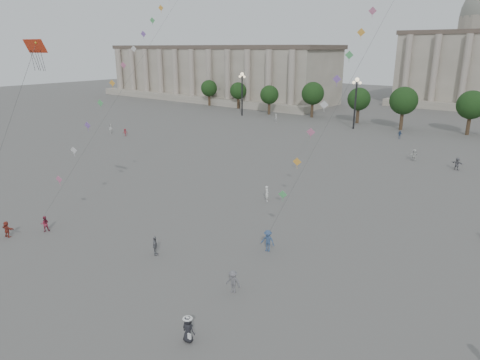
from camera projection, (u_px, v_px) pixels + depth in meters
The scene contains 19 objects.
ground at pixel (131, 299), 29.39m from camera, with size 360.00×360.00×0.00m, color #575552.
hall_west at pixel (215, 73), 141.63m from camera, with size 84.00×26.22×17.20m.
tree_row at pixel (442, 105), 86.27m from camera, with size 137.12×5.12×8.00m.
lamp_post_far_west at pixel (242, 86), 106.30m from camera, with size 2.00×0.90×10.65m.
lamp_post_mid_west at pixel (356, 94), 88.56m from camera, with size 2.00×0.90×10.65m.
person_crowd_0 at pixel (400, 135), 80.92m from camera, with size 0.89×0.37×1.52m, color #344B75.
person_crowd_1 at pixel (111, 129), 85.58m from camera, with size 0.92×0.72×1.90m, color silver.
person_crowd_2 at pixel (125, 132), 82.94m from camera, with size 0.97×0.56×1.50m, color maroon.
person_crowd_4 at pixel (414, 155), 65.14m from camera, with size 1.62×0.52×1.75m, color silver.
person_crowd_6 at pixel (233, 282), 30.00m from camera, with size 1.09×0.62×1.68m, color slate.
person_crowd_10 at pixel (276, 118), 98.28m from camera, with size 0.70×0.46×1.93m, color beige.
person_crowd_12 at pixel (457, 164), 60.11m from camera, with size 1.66×0.53×1.79m, color slate.
person_crowd_13 at pixel (267, 193), 47.93m from camera, with size 0.64×0.42×1.77m, color white.
tourist_2 at pixel (7, 229), 38.84m from camera, with size 1.41×0.45×1.52m, color #983529.
tourist_3 at pixel (155, 246), 35.40m from camera, with size 0.98×0.41×1.68m, color slate.
kite_flyer_0 at pixel (45, 224), 40.07m from camera, with size 0.73×0.57×1.50m, color maroon.
kite_flyer_1 at pixel (268, 241), 36.07m from camera, with size 1.23×0.71×1.91m, color #334B73.
hat_person at pixel (188, 329), 24.93m from camera, with size 0.86×0.61×1.69m.
dragon_kite at pixel (36, 57), 33.41m from camera, with size 5.46×6.44×21.13m.
Camera 1 is at (21.74, -15.49, 16.57)m, focal length 32.00 mm.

